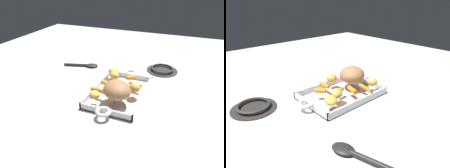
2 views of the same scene
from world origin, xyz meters
TOP-DOWN VIEW (x-y plane):
  - ground_plane at (0.00, 0.00)m, footprint 2.26×2.26m
  - roasting_dish at (0.00, 0.00)m, footprint 0.43×0.23m
  - pork_roast at (0.08, 0.02)m, footprint 0.17×0.17m
  - baby_carrot_southeast at (-0.04, 0.06)m, footprint 0.02×0.06m
  - baby_carrot_short at (-0.03, -0.02)m, footprint 0.04×0.02m
  - baby_carrot_center_right at (0.07, -0.08)m, footprint 0.02×0.07m
  - baby_carrot_long at (-0.09, 0.02)m, footprint 0.04×0.05m
  - baby_carrot_center_left at (0.01, -0.06)m, footprint 0.04×0.07m
  - potato_whole at (-0.07, -0.05)m, footprint 0.07×0.07m
  - potato_golden_small at (0.01, 0.07)m, footprint 0.07×0.07m
  - potato_halved at (0.12, -0.07)m, footprint 0.05×0.06m
  - potato_near_roast at (-0.12, -0.07)m, footprint 0.07×0.08m
  - stove_burner_rear at (-0.33, 0.14)m, footprint 0.17×0.17m
  - serving_spoon at (-0.22, -0.29)m, footprint 0.09×0.21m

SIDE VIEW (x-z plane):
  - ground_plane at x=0.00m, z-range 0.00..0.00m
  - serving_spoon at x=-0.22m, z-range 0.00..0.02m
  - stove_burner_rear at x=-0.33m, z-range 0.00..0.02m
  - roasting_dish at x=0.00m, z-range -0.01..0.03m
  - baby_carrot_southeast at x=-0.04m, z-range 0.04..0.05m
  - baby_carrot_center_right at x=0.07m, z-range 0.03..0.05m
  - baby_carrot_short at x=-0.03m, z-range 0.04..0.05m
  - baby_carrot_center_left at x=0.01m, z-range 0.03..0.06m
  - baby_carrot_long at x=-0.09m, z-range 0.04..0.06m
  - potato_near_roast at x=-0.12m, z-range 0.04..0.07m
  - potato_halved at x=0.12m, z-range 0.04..0.07m
  - potato_whole at x=-0.07m, z-range 0.04..0.07m
  - potato_golden_small at x=0.01m, z-range 0.04..0.08m
  - pork_roast at x=0.08m, z-range 0.04..0.11m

